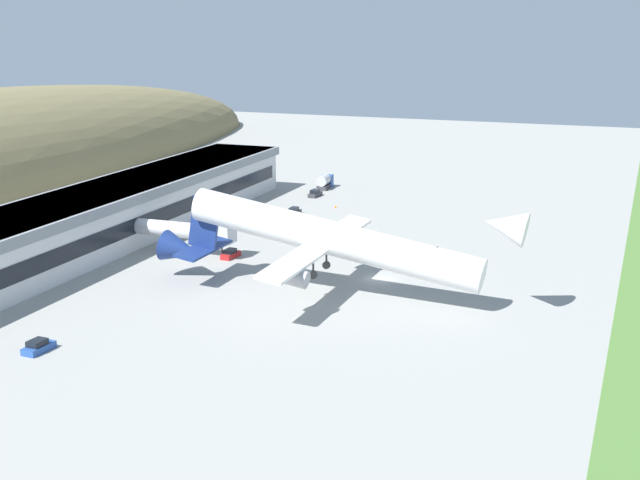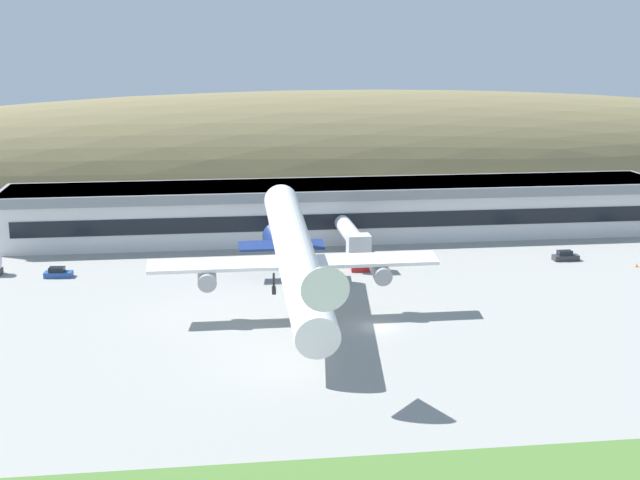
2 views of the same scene
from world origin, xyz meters
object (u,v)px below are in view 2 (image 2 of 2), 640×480
at_px(service_car_0, 58,273).
at_px(jetway_0, 352,235).
at_px(service_car_3, 565,256).
at_px(service_car_2, 364,267).
at_px(cargo_airplane, 295,257).
at_px(traffic_cone_0, 637,265).
at_px(terminal_building, 340,207).

bearing_deg(service_car_0, jetway_0, 5.62).
xyz_separation_m(jetway_0, service_car_3, (32.99, -4.68, -3.34)).
xyz_separation_m(jetway_0, service_car_0, (-43.91, -4.32, -3.38)).
bearing_deg(service_car_3, service_car_2, -176.06).
xyz_separation_m(cargo_airplane, service_car_3, (44.72, 23.18, -7.14)).
xyz_separation_m(jetway_0, traffic_cone_0, (42.14, -9.92, -3.71)).
height_order(terminal_building, jetway_0, terminal_building).
height_order(service_car_0, traffic_cone_0, service_car_0).
distance_m(service_car_2, traffic_cone_0, 41.56).
relative_size(service_car_3, traffic_cone_0, 6.91).
height_order(terminal_building, service_car_0, terminal_building).
bearing_deg(traffic_cone_0, service_car_2, 175.84).
bearing_deg(cargo_airplane, terminal_building, 74.27).
bearing_deg(service_car_2, terminal_building, 89.65).
xyz_separation_m(cargo_airplane, service_car_2, (12.42, 20.96, -7.19)).
bearing_deg(terminal_building, jetway_0, -92.86).
bearing_deg(traffic_cone_0, terminal_building, 147.16).
distance_m(jetway_0, service_car_0, 44.25).
bearing_deg(service_car_0, cargo_airplane, -36.19).
relative_size(jetway_0, traffic_cone_0, 29.64).
bearing_deg(traffic_cone_0, service_car_0, 176.27).
bearing_deg(jetway_0, traffic_cone_0, -13.25).
distance_m(terminal_building, traffic_cone_0, 49.41).
relative_size(terminal_building, jetway_0, 6.62).
bearing_deg(service_car_3, jetway_0, 171.92).
relative_size(terminal_building, traffic_cone_0, 196.20).
distance_m(jetway_0, service_car_2, 7.73).
relative_size(service_car_0, service_car_2, 1.02).
xyz_separation_m(terminal_building, service_car_2, (-0.14, -23.64, -4.68)).
height_order(jetway_0, service_car_2, jetway_0).
bearing_deg(traffic_cone_0, jetway_0, 166.75).
xyz_separation_m(terminal_building, cargo_airplane, (-12.56, -44.60, 2.51)).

